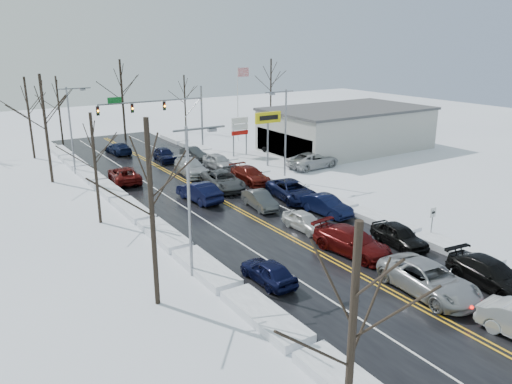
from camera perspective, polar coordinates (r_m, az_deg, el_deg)
ground at (r=37.65m, az=1.74°, el=-4.06°), size 160.00×160.00×0.00m
road_surface at (r=39.20m, az=0.09°, el=-3.17°), size 14.00×84.00×0.01m
snow_bank_left at (r=35.93m, az=-10.19°, el=-5.40°), size 1.80×72.00×0.50m
snow_bank_right at (r=43.57m, az=8.52°, el=-1.27°), size 1.80×72.00×0.50m
traffic_signal_mast at (r=62.03m, az=-10.46°, el=9.31°), size 13.28×0.39×8.00m
tires_plus_sign at (r=54.92m, az=1.38°, el=8.09°), size 3.20×0.34×6.00m
used_vehicles_sign at (r=60.19m, az=-1.86°, el=7.26°), size 2.20×0.22×4.65m
speed_limit_sign at (r=37.04m, az=19.53°, el=-2.75°), size 0.55×0.09×2.35m
flagpole at (r=69.00m, az=-1.99°, el=10.71°), size 1.87×1.20×10.00m
dealership_building at (r=65.18m, az=10.29°, el=7.17°), size 20.40×12.40×5.30m
streetlight_ne at (r=48.78m, az=3.20°, el=7.30°), size 3.20×0.25×9.00m
streetlight_sw at (r=28.70m, az=-7.34°, el=0.20°), size 3.20×0.25×9.00m
streetlight_nw at (r=54.78m, az=-20.28°, el=7.36°), size 3.20×0.25×9.00m
tree_left_a at (r=14.58m, az=11.08°, el=-13.28°), size 3.60×3.60×9.00m
tree_left_b at (r=25.27m, az=-12.05°, el=1.58°), size 4.00×4.00×10.00m
tree_left_c at (r=38.84m, az=-18.09°, el=4.89°), size 3.40×3.40×8.50m
tree_left_d at (r=52.01m, az=-23.13°, el=8.84°), size 4.20×4.20×10.50m
tree_left_e at (r=63.93m, az=-24.69°, el=9.32°), size 3.80×3.80×9.50m
tree_far_b at (r=71.64m, az=-21.72°, el=10.06°), size 3.60×3.60×9.00m
tree_far_c at (r=71.59m, az=-15.13°, el=11.79°), size 4.40×4.40×11.00m
tree_far_d at (r=76.77m, az=-8.17°, el=11.21°), size 3.40×3.40×8.50m
tree_far_e at (r=84.99m, az=1.72°, el=12.87°), size 4.20×4.20×10.50m
queued_car_2 at (r=29.99m, az=19.03°, el=-10.85°), size 3.29×6.31×1.70m
queued_car_3 at (r=33.85m, az=10.86°, el=-6.89°), size 3.05×6.02×1.67m
queued_car_4 at (r=37.36m, az=5.57°, el=-4.31°), size 1.77×4.07×1.36m
queued_car_5 at (r=41.88m, az=0.45°, el=-1.83°), size 1.95×4.48×1.43m
queued_car_6 at (r=47.34m, az=-3.78°, el=0.38°), size 3.49×6.29×1.67m
queued_car_7 at (r=52.52m, az=-7.39°, el=1.96°), size 2.78×5.90×1.67m
queued_car_8 at (r=58.95m, az=-10.36°, el=3.49°), size 2.26×4.79×1.59m
queued_car_11 at (r=32.03m, az=25.07°, el=-9.73°), size 2.83×5.62×1.57m
queued_car_12 at (r=35.76m, az=15.96°, el=-5.92°), size 2.35×4.71×1.54m
queued_car_13 at (r=40.75m, az=7.99°, el=-2.55°), size 2.03×4.82×1.55m
queued_car_14 at (r=44.21m, az=4.13°, el=-0.84°), size 3.53×6.26×1.65m
queued_car_15 at (r=49.27m, az=-0.68°, el=1.09°), size 2.18×5.32×1.54m
queued_car_16 at (r=54.68m, az=-4.24°, el=2.66°), size 2.06×4.81×1.62m
queued_car_17 at (r=59.83m, az=-7.17°, el=3.84°), size 1.89×4.15×1.32m
oncoming_car_0 at (r=43.96m, az=-6.49°, el=-1.02°), size 2.27×5.30×1.70m
oncoming_car_1 at (r=51.08m, az=-14.77°, el=1.09°), size 3.30×5.89×1.55m
oncoming_car_2 at (r=63.93m, az=-15.41°, el=4.21°), size 2.40×5.03×1.41m
oncoming_car_3 at (r=29.55m, az=1.40°, el=-10.27°), size 1.73×4.16×1.41m
parked_car_0 at (r=55.37m, az=6.50°, el=2.78°), size 6.25×3.14×1.70m
parked_car_1 at (r=58.81m, az=7.07°, el=3.61°), size 2.29×4.76×1.34m
parked_car_2 at (r=61.97m, az=2.36°, el=4.42°), size 2.09×4.46×1.47m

